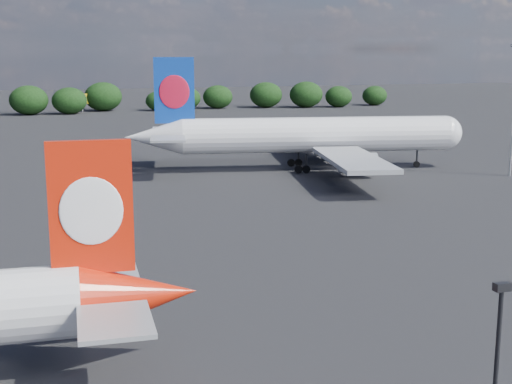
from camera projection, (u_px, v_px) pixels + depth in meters
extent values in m
plane|color=black|center=(42.00, 189.00, 96.45)|extent=(500.00, 500.00, 0.00)
cone|color=red|center=(140.00, 295.00, 42.37)|extent=(7.03, 4.55, 4.30)
cube|color=red|center=(91.00, 208.00, 40.65)|extent=(4.75, 0.60, 7.74)
ellipsoid|color=white|center=(91.00, 211.00, 40.43)|extent=(3.62, 0.30, 3.96)
ellipsoid|color=white|center=(91.00, 209.00, 40.92)|extent=(3.62, 0.30, 3.96)
cube|color=#9C9FA4|center=(115.00, 322.00, 37.38)|extent=(4.05, 5.30, 0.26)
cube|color=#9C9FA4|center=(106.00, 269.00, 46.37)|extent=(4.05, 5.30, 0.26)
cylinder|color=silver|center=(316.00, 135.00, 111.54)|extent=(42.14, 12.37, 5.50)
sphere|color=silver|center=(444.00, 133.00, 114.04)|extent=(6.34, 6.34, 5.50)
cone|color=silver|center=(153.00, 137.00, 108.52)|extent=(9.59, 6.89, 5.50)
cube|color=#0D3799|center=(174.00, 90.00, 107.52)|extent=(6.06, 1.55, 9.90)
ellipsoid|color=red|center=(174.00, 92.00, 107.24)|extent=(4.59, 0.98, 5.06)
ellipsoid|color=red|center=(174.00, 92.00, 107.88)|extent=(4.59, 0.98, 5.06)
cube|color=#9C9FA4|center=(168.00, 139.00, 102.81)|extent=(5.98, 7.33, 0.33)
cube|color=#9C9FA4|center=(168.00, 130.00, 114.58)|extent=(5.98, 7.33, 0.33)
cube|color=#9C9FA4|center=(353.00, 159.00, 98.24)|extent=(10.71, 22.89, 0.61)
cube|color=#9C9FA4|center=(312.00, 135.00, 126.07)|extent=(10.71, 22.89, 0.61)
cylinder|color=#9C9FA4|center=(358.00, 163.00, 104.13)|extent=(5.92, 3.84, 2.97)
cube|color=#9C9FA4|center=(358.00, 158.00, 103.98)|extent=(2.44, 0.73, 1.32)
cylinder|color=#9C9FA4|center=(331.00, 147.00, 121.26)|extent=(5.92, 3.84, 2.97)
cube|color=#9C9FA4|center=(331.00, 142.00, 121.11)|extent=(2.44, 0.73, 1.32)
cylinder|color=black|center=(306.00, 162.00, 108.83)|extent=(0.35, 0.35, 2.75)
cylinder|color=black|center=(306.00, 169.00, 109.03)|extent=(1.28, 0.69, 1.21)
cylinder|color=black|center=(298.00, 169.00, 108.89)|extent=(1.28, 0.69, 1.21)
cylinder|color=black|center=(298.00, 156.00, 115.25)|extent=(0.35, 0.35, 2.75)
cylinder|color=black|center=(298.00, 163.00, 115.46)|extent=(1.28, 0.69, 1.21)
cylinder|color=black|center=(291.00, 163.00, 115.31)|extent=(1.28, 0.69, 1.21)
cylinder|color=black|center=(417.00, 157.00, 114.28)|extent=(0.30, 0.30, 2.75)
cylinder|color=black|center=(417.00, 164.00, 114.50)|extent=(1.04, 0.54, 0.99)
cube|color=black|center=(502.00, 287.00, 23.43)|extent=(0.55, 0.30, 0.28)
cube|color=yellow|center=(82.00, 99.00, 213.65)|extent=(5.00, 0.30, 3.00)
cylinder|color=#979A9F|center=(82.00, 108.00, 214.19)|extent=(0.30, 0.30, 2.50)
ellipsoid|color=black|center=(29.00, 100.00, 204.54)|extent=(10.96, 9.28, 8.43)
ellipsoid|color=black|center=(69.00, 101.00, 207.03)|extent=(10.09, 8.53, 7.76)
ellipsoid|color=black|center=(103.00, 97.00, 217.23)|extent=(11.41, 9.66, 8.78)
ellipsoid|color=black|center=(158.00, 101.00, 218.83)|extent=(7.80, 6.60, 6.00)
ellipsoid|color=black|center=(187.00, 98.00, 224.32)|extent=(8.98, 7.60, 6.91)
ellipsoid|color=black|center=(218.00, 97.00, 226.66)|extent=(9.59, 8.11, 7.38)
ellipsoid|color=black|center=(266.00, 95.00, 230.19)|extent=(10.64, 9.00, 8.18)
ellipsoid|color=black|center=(306.00, 95.00, 230.32)|extent=(10.91, 9.23, 8.39)
ellipsoid|color=black|center=(339.00, 97.00, 231.98)|extent=(8.93, 7.55, 6.87)
ellipsoid|color=black|center=(375.00, 96.00, 239.41)|extent=(8.51, 7.20, 6.54)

